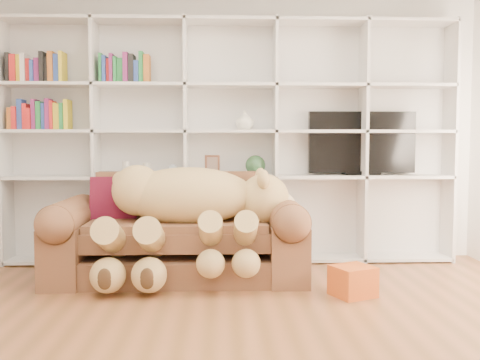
{
  "coord_description": "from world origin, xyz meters",
  "views": [
    {
      "loc": [
        -0.1,
        -2.99,
        1.19
      ],
      "look_at": [
        0.07,
        1.63,
        0.87
      ],
      "focal_mm": 40.0,
      "sensor_mm": 36.0,
      "label": 1
    }
  ],
  "objects_px": {
    "teddy_bear": "(189,208)",
    "gift_box": "(353,281)",
    "tv": "(362,144)",
    "sofa": "(179,239)"
  },
  "relations": [
    {
      "from": "tv",
      "to": "teddy_bear",
      "type": "bearing_deg",
      "value": -153.03
    },
    {
      "from": "teddy_bear",
      "to": "tv",
      "type": "bearing_deg",
      "value": 23.47
    },
    {
      "from": "gift_box",
      "to": "tv",
      "type": "relative_size",
      "value": 0.27
    },
    {
      "from": "sofa",
      "to": "teddy_bear",
      "type": "xyz_separation_m",
      "value": [
        0.1,
        -0.18,
        0.3
      ]
    },
    {
      "from": "sofa",
      "to": "gift_box",
      "type": "distance_m",
      "value": 1.54
    },
    {
      "from": "teddy_bear",
      "to": "gift_box",
      "type": "xyz_separation_m",
      "value": [
        1.29,
        -0.44,
        -0.53
      ]
    },
    {
      "from": "teddy_bear",
      "to": "gift_box",
      "type": "distance_m",
      "value": 1.46
    },
    {
      "from": "gift_box",
      "to": "sofa",
      "type": "bearing_deg",
      "value": 155.73
    },
    {
      "from": "teddy_bear",
      "to": "tv",
      "type": "height_order",
      "value": "tv"
    },
    {
      "from": "teddy_bear",
      "to": "sofa",
      "type": "bearing_deg",
      "value": 115.05
    }
  ]
}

